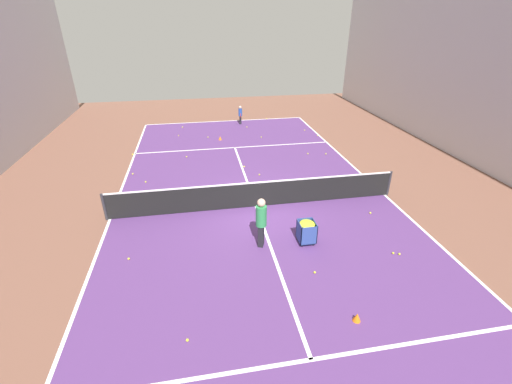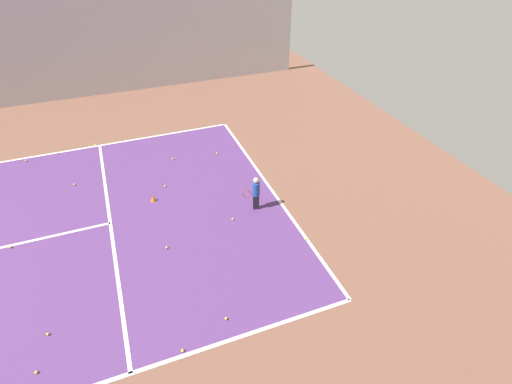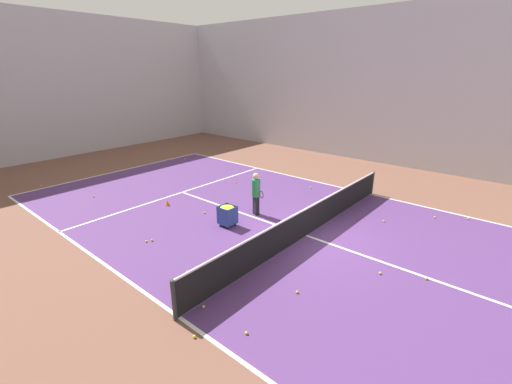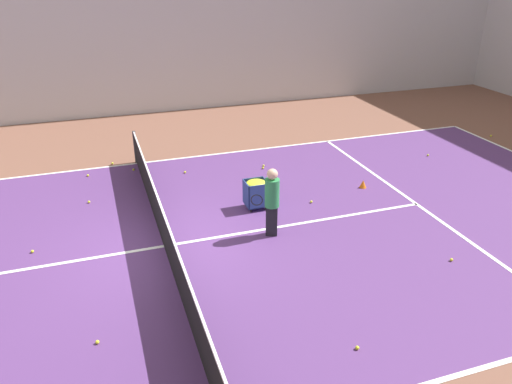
{
  "view_description": "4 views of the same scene",
  "coord_description": "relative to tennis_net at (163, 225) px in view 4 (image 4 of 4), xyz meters",
  "views": [
    {
      "loc": [
        2.02,
        11.34,
        6.58
      ],
      "look_at": [
        0.0,
        0.0,
        0.63
      ],
      "focal_mm": 24.0,
      "sensor_mm": 36.0,
      "label": 1
    },
    {
      "loc": [
        -10.75,
        -7.62,
        8.3
      ],
      "look_at": [
        -0.96,
        -11.39,
        0.68
      ],
      "focal_mm": 28.0,
      "sensor_mm": 36.0,
      "label": 2
    },
    {
      "loc": [
        -9.14,
        -5.51,
        5.38
      ],
      "look_at": [
        0.28,
        2.5,
        0.93
      ],
      "focal_mm": 24.0,
      "sensor_mm": 36.0,
      "label": 3
    },
    {
      "loc": [
        9.96,
        -1.15,
        5.94
      ],
      "look_at": [
        -1.18,
        2.61,
        0.46
      ],
      "focal_mm": 35.0,
      "sensor_mm": 36.0,
      "label": 4
    }
  ],
  "objects": [
    {
      "name": "ground_plane",
      "position": [
        0.0,
        0.0,
        -0.54
      ],
      "size": [
        40.09,
        40.09,
        0.0
      ],
      "primitive_type": "plane",
      "color": "brown"
    },
    {
      "name": "court_playing_area",
      "position": [
        0.0,
        0.0,
        -0.54
      ],
      "size": [
        10.78,
        24.57,
        0.0
      ],
      "color": "#563370",
      "rests_on": "ground"
    },
    {
      "name": "line_sideline_left",
      "position": [
        -5.39,
        0.0,
        -0.54
      ],
      "size": [
        0.1,
        24.57,
        0.0
      ],
      "primitive_type": "cube",
      "color": "white",
      "rests_on": "ground"
    },
    {
      "name": "line_service_far",
      "position": [
        0.0,
        6.76,
        -0.54
      ],
      "size": [
        10.78,
        0.1,
        0.0
      ],
      "primitive_type": "cube",
      "color": "white",
      "rests_on": "ground"
    },
    {
      "name": "line_centre_service",
      "position": [
        0.0,
        0.0,
        -0.54
      ],
      "size": [
        0.1,
        13.51,
        0.0
      ],
      "primitive_type": "cube",
      "color": "white",
      "rests_on": "ground"
    },
    {
      "name": "hall_enclosure_left",
      "position": [
        -11.23,
        0.0,
        3.81
      ],
      "size": [
        0.15,
        36.39,
        8.7
      ],
      "color": "silver",
      "rests_on": "ground"
    },
    {
      "name": "tennis_net",
      "position": [
        0.0,
        0.0,
        0.0
      ],
      "size": [
        11.08,
        0.1,
        1.05
      ],
      "color": "#2D2D33",
      "rests_on": "ground"
    },
    {
      "name": "coach_at_net",
      "position": [
        0.28,
        2.5,
        0.43
      ],
      "size": [
        0.44,
        0.7,
        1.69
      ],
      "rotation": [
        0.0,
        0.0,
        -1.95
      ],
      "color": "black",
      "rests_on": "ground"
    },
    {
      "name": "ball_cart",
      "position": [
        -1.18,
        2.61,
        0.01
      ],
      "size": [
        0.53,
        0.57,
        0.78
      ],
      "color": "#2D478C",
      "rests_on": "ground"
    },
    {
      "name": "training_cone_0",
      "position": [
        -1.41,
        5.93,
        -0.43
      ],
      "size": [
        0.2,
        0.2,
        0.23
      ],
      "primitive_type": "cone",
      "color": "orange",
      "rests_on": "ground"
    },
    {
      "name": "tennis_ball_0",
      "position": [
        -0.98,
        4.11,
        -0.51
      ],
      "size": [
        0.07,
        0.07,
        0.07
      ],
      "primitive_type": "sphere",
      "color": "yellow",
      "rests_on": "ground"
    },
    {
      "name": "tennis_ball_2",
      "position": [
        -4.81,
        -0.18,
        -0.51
      ],
      "size": [
        0.07,
        0.07,
        0.07
      ],
      "primitive_type": "sphere",
      "color": "yellow",
      "rests_on": "ground"
    },
    {
      "name": "tennis_ball_5",
      "position": [
        4.37,
        2.53,
        -0.51
      ],
      "size": [
        0.07,
        0.07,
        0.07
      ],
      "primitive_type": "sphere",
      "color": "yellow",
      "rests_on": "ground"
    },
    {
      "name": "tennis_ball_9",
      "position": [
        -3.92,
        12.71,
        -0.51
      ],
      "size": [
        0.07,
        0.07,
        0.07
      ],
      "primitive_type": "sphere",
      "color": "yellow",
      "rests_on": "ground"
    },
    {
      "name": "tennis_ball_10",
      "position": [
        -2.96,
        9.27,
        -0.51
      ],
      "size": [
        0.07,
        0.07,
        0.07
      ],
      "primitive_type": "sphere",
      "color": "yellow",
      "rests_on": "ground"
    },
    {
      "name": "tennis_ball_11",
      "position": [
        2.83,
        -1.6,
        -0.51
      ],
      "size": [
        0.07,
        0.07,
        0.07
      ],
      "primitive_type": "sphere",
      "color": "yellow",
      "rests_on": "ground"
    },
    {
      "name": "tennis_ball_13",
      "position": [
        -3.67,
        3.68,
        -0.51
      ],
      "size": [
        0.07,
        0.07,
        0.07
      ],
      "primitive_type": "sphere",
      "color": "yellow",
      "rests_on": "ground"
    },
    {
      "name": "tennis_ball_14",
      "position": [
        -0.66,
        -2.84,
        -0.51
      ],
      "size": [
        0.07,
        0.07,
        0.07
      ],
      "primitive_type": "sphere",
      "color": "yellow",
      "rests_on": "ground"
    },
    {
      "name": "tennis_ball_15",
      "position": [
        -3.83,
        3.76,
        -0.51
      ],
      "size": [
        0.07,
        0.07,
        0.07
      ],
      "primitive_type": "sphere",
      "color": "yellow",
      "rests_on": "ground"
    },
    {
      "name": "tennis_ball_19",
      "position": [
        -4.11,
        1.3,
        -0.51
      ],
      "size": [
        0.07,
        0.07,
        0.07
      ],
      "primitive_type": "sphere",
      "color": "yellow",
      "rests_on": "ground"
    },
    {
      "name": "tennis_ball_22",
      "position": [
        -5.58,
        -0.76,
        -0.51
      ],
      "size": [
        0.07,
        0.07,
        0.07
      ],
      "primitive_type": "sphere",
      "color": "yellow",
      "rests_on": "ground"
    },
    {
      "name": "tennis_ball_26",
      "position": [
        -2.88,
        -1.56,
        -0.51
      ],
      "size": [
        0.07,
        0.07,
        0.07
      ],
      "primitive_type": "sphere",
      "color": "yellow",
      "rests_on": "ground"
    },
    {
      "name": "tennis_ball_27",
      "position": [
        2.62,
        5.81,
        -0.51
      ],
      "size": [
        0.07,
        0.07,
        0.07
      ],
      "primitive_type": "sphere",
      "color": "yellow",
      "rests_on": "ground"
    },
    {
      "name": "tennis_ball_28",
      "position": [
        -4.79,
        -1.53,
        -0.51
      ],
      "size": [
        0.07,
        0.07,
        0.07
      ],
      "primitive_type": "sphere",
      "color": "yellow",
      "rests_on": "ground"
    }
  ]
}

